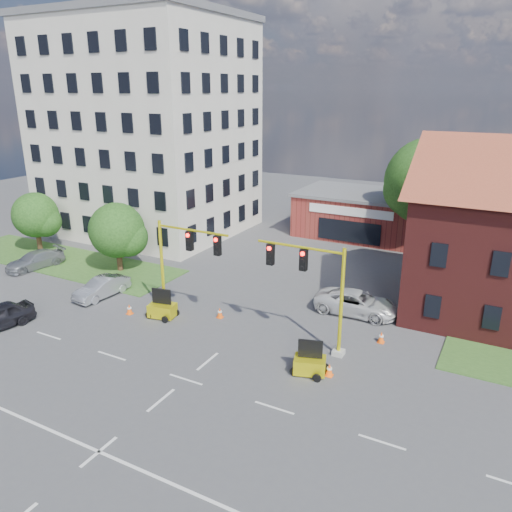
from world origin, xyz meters
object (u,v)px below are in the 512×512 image
(signal_mast_west, at_px, (182,259))
(trailer_east, at_px, (310,364))
(pickup_white, at_px, (357,303))
(trailer_west, at_px, (162,309))
(signal_mast_east, at_px, (313,284))

(signal_mast_west, bearing_deg, trailer_east, -14.52)
(signal_mast_west, xyz_separation_m, pickup_white, (9.60, 5.66, -3.17))
(signal_mast_west, xyz_separation_m, trailer_west, (-1.22, -0.77, -3.33))
(signal_mast_east, distance_m, trailer_east, 4.29)
(trailer_east, bearing_deg, signal_mast_east, 93.52)
(pickup_white, bearing_deg, trailer_west, 119.65)
(signal_mast_east, distance_m, trailer_west, 10.50)
(signal_mast_west, distance_m, trailer_east, 10.53)
(trailer_west, bearing_deg, signal_mast_east, -6.54)
(signal_mast_east, bearing_deg, pickup_white, 81.03)
(trailer_west, height_order, pickup_white, trailer_west)
(signal_mast_east, relative_size, trailer_east, 3.34)
(signal_mast_east, xyz_separation_m, pickup_white, (0.89, 5.66, -3.17))
(trailer_west, xyz_separation_m, trailer_east, (10.88, -1.74, -0.01))
(signal_mast_west, bearing_deg, signal_mast_east, 0.00)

